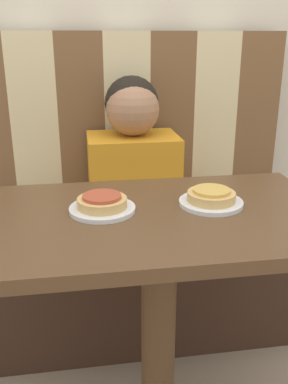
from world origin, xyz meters
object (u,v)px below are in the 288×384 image
at_px(plate_right, 211,203).
at_px(pizza_left, 102,201).
at_px(pizza_right, 211,195).
at_px(plate_left, 102,209).
at_px(person, 133,164).

relative_size(plate_right, pizza_left, 1.34).
bearing_deg(pizza_left, pizza_right, 0.00).
bearing_deg(plate_left, pizza_right, 0.00).
height_order(person, plate_right, person).
bearing_deg(plate_right, pizza_left, 180.00).
bearing_deg(person, pizza_left, -106.12).
bearing_deg(person, plate_right, -73.88).
bearing_deg(pizza_left, plate_right, 0.00).
xyz_separation_m(plate_right, pizza_left, (-0.30, 0.00, 0.02)).
distance_m(pizza_left, pizza_right, 0.30).
bearing_deg(plate_left, person, 73.88).
xyz_separation_m(pizza_left, pizza_right, (0.30, 0.00, 0.00)).
bearing_deg(pizza_left, person, 73.88).
distance_m(plate_right, pizza_left, 0.30).
bearing_deg(plate_right, person, 106.12).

